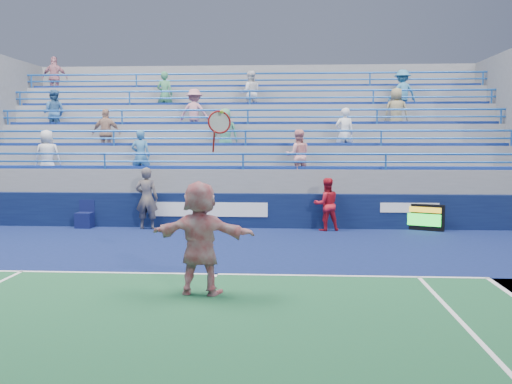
# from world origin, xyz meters

# --- Properties ---
(ground) EXTENTS (120.00, 120.00, 0.00)m
(ground) POSITION_xyz_m (0.00, 0.00, 0.00)
(ground) COLOR #333538
(sponsor_wall) EXTENTS (18.00, 0.32, 1.10)m
(sponsor_wall) POSITION_xyz_m (0.00, 6.50, 0.55)
(sponsor_wall) COLOR #091136
(sponsor_wall) RESTS_ON ground
(bleacher_stand) EXTENTS (18.00, 5.60, 6.13)m
(bleacher_stand) POSITION_xyz_m (-0.01, 10.27, 1.54)
(bleacher_stand) COLOR slate
(bleacher_stand) RESTS_ON ground
(serve_speed_board) EXTENTS (1.14, 0.61, 0.83)m
(serve_speed_board) POSITION_xyz_m (5.63, 6.22, 0.42)
(serve_speed_board) COLOR black
(serve_speed_board) RESTS_ON ground
(judge_chair) EXTENTS (0.51, 0.51, 0.89)m
(judge_chair) POSITION_xyz_m (-5.00, 6.16, 0.28)
(judge_chair) COLOR #0D1340
(judge_chair) RESTS_ON ground
(tennis_player) EXTENTS (1.96, 0.86, 3.28)m
(tennis_player) POSITION_xyz_m (-0.07, -1.49, 1.03)
(tennis_player) COLOR white
(tennis_player) RESTS_ON ground
(line_judge) EXTENTS (0.72, 0.49, 1.95)m
(line_judge) POSITION_xyz_m (-2.96, 6.01, 0.97)
(line_judge) COLOR #151E3B
(line_judge) RESTS_ON ground
(ball_girl) EXTENTS (0.91, 0.78, 1.63)m
(ball_girl) POSITION_xyz_m (2.62, 6.05, 0.82)
(ball_girl) COLOR #B61424
(ball_girl) RESTS_ON ground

